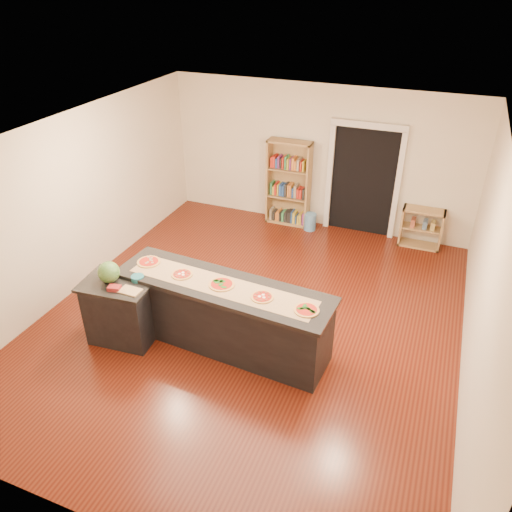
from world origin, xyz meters
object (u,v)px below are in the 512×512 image
at_px(kitchen_island, 223,315).
at_px(waste_bin, 310,222).
at_px(side_counter, 122,310).
at_px(watermelon, 109,272).
at_px(low_shelf, 421,228).
at_px(bookshelf, 288,183).

relative_size(kitchen_island, waste_bin, 8.76).
distance_m(kitchen_island, side_counter, 1.44).
bearing_deg(watermelon, waste_bin, 69.23).
relative_size(low_shelf, waste_bin, 2.19).
distance_m(kitchen_island, bookshelf, 3.99).
bearing_deg(side_counter, low_shelf, 45.04).
height_order(low_shelf, waste_bin, low_shelf).
relative_size(kitchen_island, watermelon, 10.30).
bearing_deg(side_counter, watermelon, -174.56).
height_order(bookshelf, waste_bin, bookshelf).
bearing_deg(watermelon, bookshelf, 76.12).
distance_m(side_counter, low_shelf, 5.66).
distance_m(waste_bin, watermelon, 4.62).
bearing_deg(waste_bin, side_counter, -109.73).
bearing_deg(kitchen_island, low_shelf, 64.51).
bearing_deg(bookshelf, side_counter, -102.75).
xyz_separation_m(side_counter, bookshelf, (0.99, 4.35, 0.39)).
bearing_deg(side_counter, waste_bin, 65.20).
xyz_separation_m(low_shelf, waste_bin, (-2.12, -0.12, -0.21)).
distance_m(low_shelf, waste_bin, 2.13).
height_order(bookshelf, watermelon, bookshelf).
bearing_deg(bookshelf, waste_bin, -14.13).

